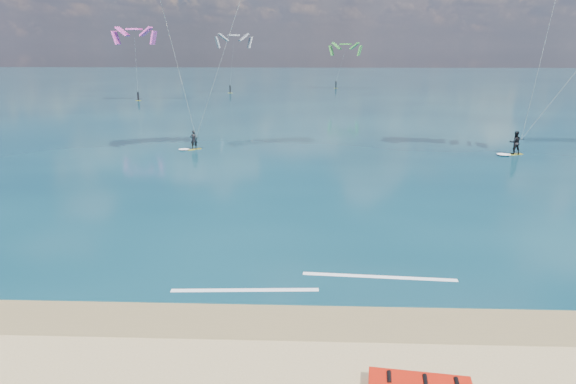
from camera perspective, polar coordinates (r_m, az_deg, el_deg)
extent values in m
plane|color=tan|center=(52.48, 0.31, 6.56)|extent=(320.00, 320.00, 0.00)
cube|color=olive|center=(17.13, -3.93, -13.98)|extent=(320.00, 2.40, 0.01)
cube|color=#0A2C3C|center=(116.08, 1.38, 11.70)|extent=(320.00, 200.00, 0.04)
cube|color=yellow|center=(44.58, -10.37, 4.71)|extent=(1.13, 1.11, 0.05)
imported|color=black|center=(44.44, -10.42, 5.74)|extent=(0.66, 0.51, 1.60)
cylinder|color=black|center=(44.08, -10.17, 5.98)|extent=(0.37, 0.37, 0.04)
cube|color=gold|center=(45.64, 23.79, 3.87)|extent=(1.53, 0.87, 0.06)
imported|color=black|center=(45.47, 23.92, 5.04)|extent=(0.91, 0.72, 1.85)
cylinder|color=black|center=(45.24, 24.50, 5.34)|extent=(0.58, 0.22, 0.04)
cube|color=white|center=(18.91, -4.80, -10.80)|extent=(5.35, 0.53, 0.01)
cube|color=white|center=(20.14, 10.10, -9.26)|extent=(5.85, 0.66, 0.01)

